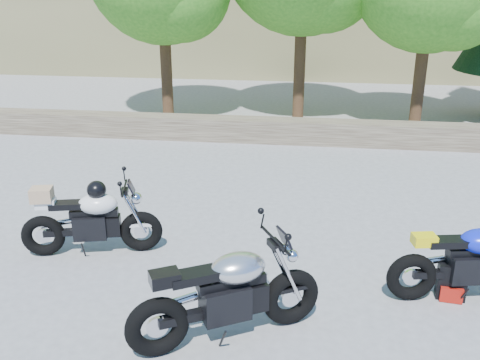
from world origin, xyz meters
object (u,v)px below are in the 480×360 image
object	(u,v)px
silver_bike	(228,295)
white_bike	(90,219)
blue_bike	(471,262)
backpack	(452,281)

from	to	relation	value
silver_bike	white_bike	distance (m)	2.54
silver_bike	blue_bike	distance (m)	2.75
white_bike	backpack	xyz separation A→B (m)	(4.39, -0.46, -0.29)
silver_bike	white_bike	xyz separation A→B (m)	(-2.03, 1.52, -0.00)
silver_bike	blue_bike	size ratio (longest dim) A/B	1.01
backpack	silver_bike	bearing A→B (deg)	-148.84
white_bike	backpack	bearing A→B (deg)	-19.89
silver_bike	blue_bike	bearing A→B (deg)	-6.02
silver_bike	blue_bike	xyz separation A→B (m)	(2.54, 1.07, -0.04)
white_bike	blue_bike	size ratio (longest dim) A/B	0.98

